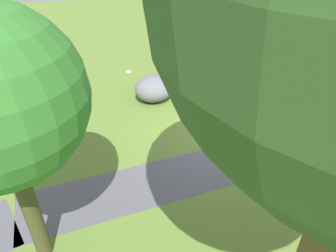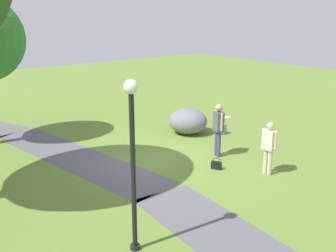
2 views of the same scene
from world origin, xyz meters
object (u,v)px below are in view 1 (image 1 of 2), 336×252
Objects in this scene: handbag_on_grass at (248,109)px; man_near_boulder at (270,77)px; lawn_boulder at (154,88)px; woman_with_handbag at (223,80)px; frisbee_on_grass at (129,72)px; backpack_by_boulder at (170,83)px.

man_near_boulder is at bearing -142.53° from handbag_on_grass.
woman_with_handbag reaches higher than lawn_boulder.
lawn_boulder is 3.78m from handbag_on_grass.
handbag_on_grass is at bearing 130.39° from frisbee_on_grass.
handbag_on_grass is at bearing 37.47° from man_near_boulder.
woman_with_handbag is (-2.55, 0.90, 0.55)m from lawn_boulder.
man_near_boulder is 4.02× the size of backpack_by_boulder.
backpack_by_boulder is at bearing 128.83° from frisbee_on_grass.
frisbee_on_grass is at bearing -49.61° from handbag_on_grass.
lawn_boulder is 3.18m from frisbee_on_grass.
lawn_boulder is 2.76m from woman_with_handbag.
handbag_on_grass is at bearing 131.50° from backpack_by_boulder.
lawn_boulder is 5.68× the size of handbag_on_grass.
woman_with_handbag reaches higher than backpack_by_boulder.
handbag_on_grass is 6.29m from frisbee_on_grass.
frisbee_on_grass is (5.28, -3.87, -0.92)m from man_near_boulder.
handbag_on_grass reaches higher than frisbee_on_grass.
backpack_by_boulder is 2.62m from frisbee_on_grass.
frisbee_on_grass is at bearing -76.46° from lawn_boulder.
man_near_boulder reaches higher than lawn_boulder.
lawn_boulder reaches higher than handbag_on_grass.
man_near_boulder is at bearing 143.78° from frisbee_on_grass.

